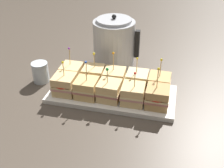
{
  "coord_description": "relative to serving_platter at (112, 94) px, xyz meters",
  "views": [
    {
      "loc": [
        0.21,
        -0.88,
        0.63
      ],
      "look_at": [
        0.0,
        0.0,
        0.06
      ],
      "focal_mm": 45.0,
      "sensor_mm": 36.0,
      "label": 1
    }
  ],
  "objects": [
    {
      "name": "sandwich_front_right",
      "position": [
        0.09,
        -0.04,
        0.05
      ],
      "size": [
        0.09,
        0.09,
        0.13
      ],
      "color": "#DBB77A",
      "rests_on": "serving_platter"
    },
    {
      "name": "sandwich_front_center",
      "position": [
        0.0,
        -0.04,
        0.05
      ],
      "size": [
        0.09,
        0.09,
        0.13
      ],
      "color": "#DBB77A",
      "rests_on": "serving_platter"
    },
    {
      "name": "sandwich_front_left",
      "position": [
        -0.09,
        -0.04,
        0.05
      ],
      "size": [
        0.09,
        0.09,
        0.15
      ],
      "color": "tan",
      "rests_on": "serving_platter"
    },
    {
      "name": "drinking_glass",
      "position": [
        -0.32,
        0.04,
        0.03
      ],
      "size": [
        0.07,
        0.07,
        0.09
      ],
      "color": "silver",
      "rests_on": "ground_plane"
    },
    {
      "name": "sandwich_back_left",
      "position": [
        -0.09,
        0.05,
        0.05
      ],
      "size": [
        0.09,
        0.09,
        0.14
      ],
      "color": "#DBB77A",
      "rests_on": "serving_platter"
    },
    {
      "name": "sandwich_back_far_right",
      "position": [
        0.18,
        0.04,
        0.05
      ],
      "size": [
        0.09,
        0.09,
        0.15
      ],
      "color": "tan",
      "rests_on": "serving_platter"
    },
    {
      "name": "sandwich_front_far_left",
      "position": [
        -0.18,
        -0.04,
        0.05
      ],
      "size": [
        0.09,
        0.09,
        0.14
      ],
      "color": "#DBB77A",
      "rests_on": "serving_platter"
    },
    {
      "name": "sandwich_back_far_left",
      "position": [
        -0.18,
        0.04,
        0.05
      ],
      "size": [
        0.09,
        0.09,
        0.15
      ],
      "color": "#DBB77A",
      "rests_on": "serving_platter"
    },
    {
      "name": "kettle_steel",
      "position": [
        -0.05,
        0.26,
        0.1
      ],
      "size": [
        0.21,
        0.19,
        0.24
      ],
      "color": "#B7BABF",
      "rests_on": "ground_plane"
    },
    {
      "name": "sandwich_back_right",
      "position": [
        0.09,
        0.05,
        0.05
      ],
      "size": [
        0.09,
        0.09,
        0.14
      ],
      "color": "beige",
      "rests_on": "serving_platter"
    },
    {
      "name": "sandwich_back_center",
      "position": [
        0.0,
        0.04,
        0.05
      ],
      "size": [
        0.09,
        0.09,
        0.15
      ],
      "color": "#DBB77A",
      "rests_on": "serving_platter"
    },
    {
      "name": "ground_plane",
      "position": [
        0.0,
        0.0,
        -0.01
      ],
      "size": [
        6.0,
        6.0,
        0.0
      ],
      "primitive_type": "plane",
      "color": "#4C4238"
    },
    {
      "name": "sandwich_front_far_right",
      "position": [
        0.18,
        -0.04,
        0.05
      ],
      "size": [
        0.09,
        0.09,
        0.16
      ],
      "color": "tan",
      "rests_on": "serving_platter"
    },
    {
      "name": "serving_platter",
      "position": [
        0.0,
        0.0,
        0.0
      ],
      "size": [
        0.49,
        0.22,
        0.02
      ],
      "color": "white",
      "rests_on": "ground_plane"
    }
  ]
}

